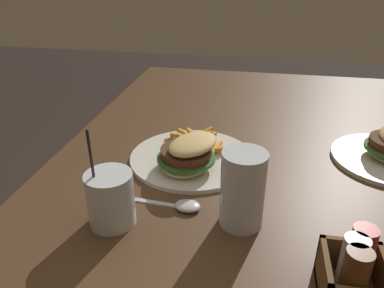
{
  "coord_description": "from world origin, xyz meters",
  "views": [
    {
      "loc": [
        0.8,
        -0.06,
        1.19
      ],
      "look_at": [
        0.03,
        -0.21,
        0.78
      ],
      "focal_mm": 35.0,
      "sensor_mm": 36.0,
      "label": 1
    }
  ],
  "objects_px": {
    "spoon": "(184,205)",
    "meal_plate_near": "(190,155)",
    "beer_glass": "(243,190)",
    "condiment_caddy": "(354,275)",
    "juice_glass": "(111,200)"
  },
  "relations": [
    {
      "from": "meal_plate_near",
      "to": "beer_glass",
      "type": "bearing_deg",
      "value": 34.87
    },
    {
      "from": "meal_plate_near",
      "to": "beer_glass",
      "type": "relative_size",
      "value": 2.05
    },
    {
      "from": "spoon",
      "to": "meal_plate_near",
      "type": "bearing_deg",
      "value": 100.7
    },
    {
      "from": "beer_glass",
      "to": "condiment_caddy",
      "type": "height_order",
      "value": "beer_glass"
    },
    {
      "from": "juice_glass",
      "to": "spoon",
      "type": "distance_m",
      "value": 0.14
    },
    {
      "from": "beer_glass",
      "to": "condiment_caddy",
      "type": "relative_size",
      "value": 1.35
    },
    {
      "from": "spoon",
      "to": "condiment_caddy",
      "type": "bearing_deg",
      "value": -26.13
    },
    {
      "from": "juice_glass",
      "to": "condiment_caddy",
      "type": "distance_m",
      "value": 0.41
    },
    {
      "from": "meal_plate_near",
      "to": "spoon",
      "type": "xyz_separation_m",
      "value": [
        0.17,
        0.02,
        -0.02
      ]
    },
    {
      "from": "condiment_caddy",
      "to": "juice_glass",
      "type": "bearing_deg",
      "value": -103.99
    },
    {
      "from": "condiment_caddy",
      "to": "beer_glass",
      "type": "bearing_deg",
      "value": -130.62
    },
    {
      "from": "beer_glass",
      "to": "juice_glass",
      "type": "distance_m",
      "value": 0.24
    },
    {
      "from": "juice_glass",
      "to": "condiment_caddy",
      "type": "bearing_deg",
      "value": 76.01
    },
    {
      "from": "juice_glass",
      "to": "spoon",
      "type": "height_order",
      "value": "juice_glass"
    },
    {
      "from": "juice_glass",
      "to": "condiment_caddy",
      "type": "height_order",
      "value": "juice_glass"
    }
  ]
}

